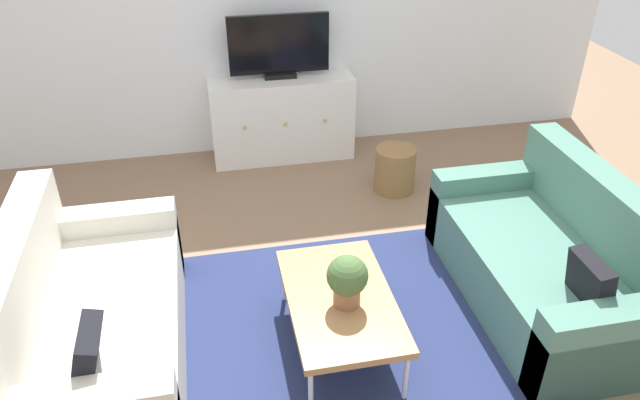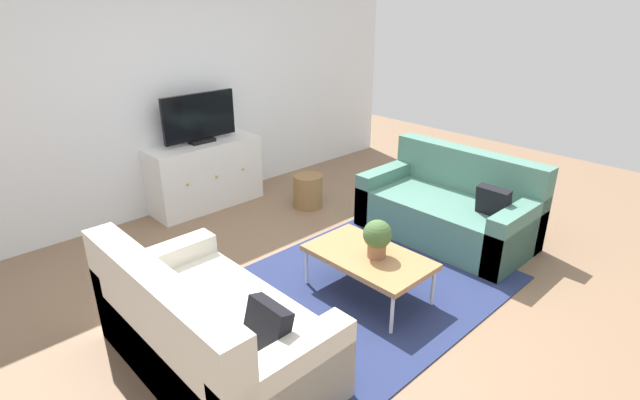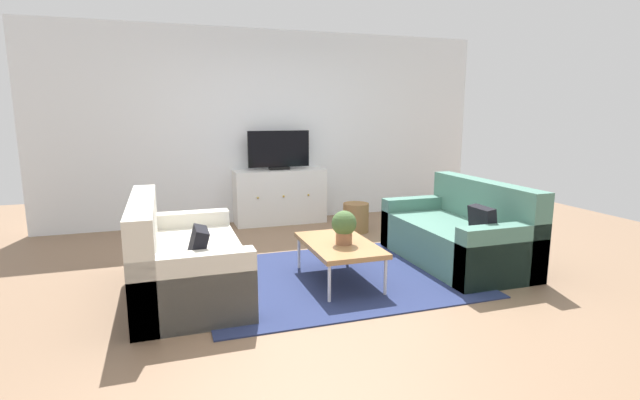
{
  "view_description": "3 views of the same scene",
  "coord_description": "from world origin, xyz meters",
  "views": [
    {
      "loc": [
        -0.64,
        -2.77,
        2.63
      ],
      "look_at": [
        0.0,
        0.32,
        0.68
      ],
      "focal_mm": 33.63,
      "sensor_mm": 36.0,
      "label": 1
    },
    {
      "loc": [
        -2.65,
        -2.46,
        2.31
      ],
      "look_at": [
        0.0,
        0.32,
        0.68
      ],
      "focal_mm": 27.39,
      "sensor_mm": 36.0,
      "label": 2
    },
    {
      "loc": [
        -1.51,
        -4.2,
        1.57
      ],
      "look_at": [
        0.0,
        0.32,
        0.68
      ],
      "focal_mm": 26.47,
      "sensor_mm": 36.0,
      "label": 3
    }
  ],
  "objects": [
    {
      "name": "coffee_table",
      "position": [
        -0.0,
        -0.25,
        0.35
      ],
      "size": [
        0.59,
        1.0,
        0.38
      ],
      "color": "#A37547",
      "rests_on": "ground_plane"
    },
    {
      "name": "area_rug",
      "position": [
        0.0,
        -0.15,
        0.01
      ],
      "size": [
        2.5,
        1.9,
        0.01
      ],
      "primitive_type": "cube",
      "color": "navy",
      "rests_on": "ground_plane"
    },
    {
      "name": "potted_plant",
      "position": [
        0.02,
        -0.31,
        0.55
      ],
      "size": [
        0.23,
        0.23,
        0.31
      ],
      "color": "#936042",
      "rests_on": "coffee_table"
    },
    {
      "name": "couch_left_side",
      "position": [
        -1.44,
        -0.1,
        0.28
      ],
      "size": [
        0.9,
        1.66,
        0.86
      ],
      "color": "beige",
      "rests_on": "ground_plane"
    },
    {
      "name": "flat_screen_tv",
      "position": [
        0.04,
        2.29,
        1.04
      ],
      "size": [
        0.88,
        0.16,
        0.55
      ],
      "color": "black",
      "rests_on": "tv_console"
    },
    {
      "name": "ground_plane",
      "position": [
        0.0,
        0.0,
        0.0
      ],
      "size": [
        10.0,
        10.0,
        0.0
      ],
      "primitive_type": "plane",
      "color": "#84664C"
    },
    {
      "name": "tv_console",
      "position": [
        0.04,
        2.27,
        0.38
      ],
      "size": [
        1.28,
        0.47,
        0.77
      ],
      "color": "white",
      "rests_on": "ground_plane"
    },
    {
      "name": "couch_right_side",
      "position": [
        1.44,
        -0.1,
        0.28
      ],
      "size": [
        0.9,
        1.66,
        0.86
      ],
      "color": "#4C7A6B",
      "rests_on": "ground_plane"
    },
    {
      "name": "wicker_basket",
      "position": [
        0.88,
        1.44,
        0.19
      ],
      "size": [
        0.34,
        0.34,
        0.38
      ],
      "primitive_type": "cylinder",
      "color": "olive",
      "rests_on": "ground_plane"
    },
    {
      "name": "wall_back",
      "position": [
        0.0,
        2.55,
        1.35
      ],
      "size": [
        6.4,
        0.12,
        2.7
      ],
      "primitive_type": "cube",
      "color": "white",
      "rests_on": "ground_plane"
    }
  ]
}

